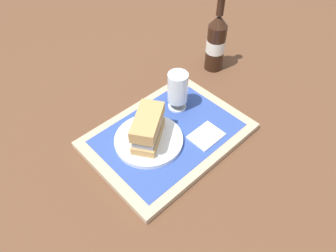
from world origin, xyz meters
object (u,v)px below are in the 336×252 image
object	(u,v)px
plate	(149,140)
beer_glass	(178,89)
beer_bottle	(216,42)
sandwich	(148,127)

from	to	relation	value
plate	beer_glass	bearing A→B (deg)	16.28
plate	beer_glass	size ratio (longest dim) A/B	1.52
beer_bottle	beer_glass	bearing A→B (deg)	-163.85
sandwich	beer_glass	size ratio (longest dim) A/B	1.15
beer_glass	beer_bottle	distance (m)	0.27
plate	beer_bottle	world-z (taller)	beer_bottle
sandwich	plate	bearing A→B (deg)	-180.00
plate	beer_bottle	size ratio (longest dim) A/B	0.71
beer_glass	beer_bottle	world-z (taller)	beer_bottle
beer_glass	beer_bottle	xyz separation A→B (m)	(0.26, 0.07, 0.01)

